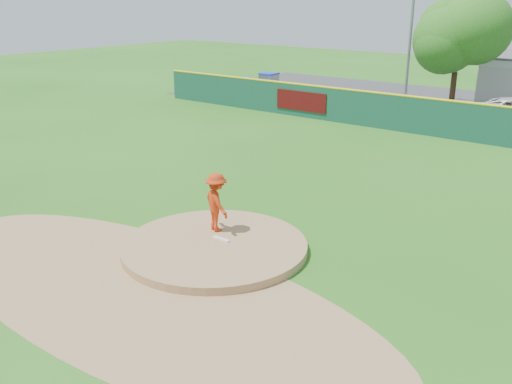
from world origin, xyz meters
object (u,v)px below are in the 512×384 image
Objects in this scene: pitcher at (217,202)px; light_pole_left at (412,13)px; playground_slide at (268,85)px; deciduous_tree at (458,40)px.

light_pole_left reaches higher than pitcher.
playground_slide is (-14.32, 21.84, -0.27)m from pitcher.
deciduous_tree is 0.67× the size of light_pole_left.
playground_slide is 13.62m from deciduous_tree.
playground_slide is at bearing -169.56° from deciduous_tree.
deciduous_tree reaches higher than pitcher.
deciduous_tree is at bearing 10.44° from playground_slide.
playground_slide is 11.18m from light_pole_left.
pitcher is 0.57× the size of playground_slide.
deciduous_tree is at bearing -26.57° from light_pole_left.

